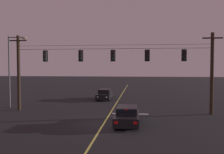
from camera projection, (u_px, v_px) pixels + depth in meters
The scene contains 12 objects.
ground_plane at pixel (104, 124), 18.40m from camera, with size 180.00×180.00×0.00m, color black.
lane_centre_stripe at pixel (117, 103), 29.05m from camera, with size 0.14×60.00×0.01m, color #D1C64C.
stop_bar_paint at pixel (130, 114), 22.28m from camera, with size 3.40×0.36×0.01m, color silver.
signal_span_assembly at pixel (111, 72), 22.92m from camera, with size 20.61×0.32×7.56m.
traffic_light_leftmost at pixel (45, 56), 23.58m from camera, with size 0.48×0.41×1.22m.
traffic_light_left_inner at pixel (80, 56), 23.17m from camera, with size 0.48×0.41×1.22m.
traffic_light_centre at pixel (113, 56), 22.81m from camera, with size 0.48×0.41×1.22m.
traffic_light_right_inner at pixel (147, 55), 22.45m from camera, with size 0.48×0.41×1.22m.
traffic_light_rightmost at pixel (184, 55), 22.06m from camera, with size 0.48×0.41×1.22m.
car_waiting_near_lane at pixel (127, 116), 18.23m from camera, with size 1.80×4.33×1.39m.
car_oncoming_lead at pixel (105, 95), 32.14m from camera, with size 1.80×4.42×1.39m.
street_lamp_corner at pixel (12, 65), 25.56m from camera, with size 2.11×0.30×7.69m.
Camera 1 is at (2.68, -18.04, 4.41)m, focal length 38.05 mm.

